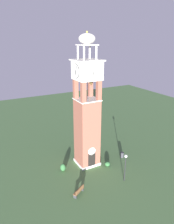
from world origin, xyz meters
name	(u,v)px	position (x,y,z in m)	size (l,w,h in m)	color
ground	(87,163)	(0.00, 0.00, 0.00)	(80.00, 80.00, 0.00)	#476B3D
clock_tower	(87,115)	(0.00, 0.00, 7.32)	(3.32, 3.32, 17.63)	brown
park_bench	(79,191)	(-3.85, -5.26, 0.48)	(1.60, 1.20, 0.95)	brown
lamp_post	(125,163)	(2.21, -5.73, 2.58)	(0.36, 0.36, 3.69)	black
trash_bin	(122,155)	(5.32, -1.19, 0.40)	(0.52, 0.52, 0.80)	#2D2D33
shrub_near_entry	(94,151)	(2.00, 1.53, 0.53)	(1.10, 1.10, 1.05)	#28562D
shrub_left_of_tower	(107,164)	(2.11, -2.08, 0.33)	(0.73, 0.73, 0.66)	#28562D
shrub_behind_bench	(63,167)	(-3.76, -0.21, 0.53)	(0.74, 0.74, 1.05)	#28562D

